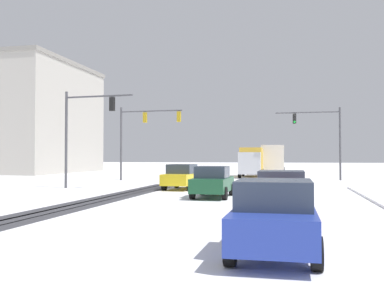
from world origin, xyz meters
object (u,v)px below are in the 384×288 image
(car_blue_fourth, at_px, (275,217))
(box_truck_delivery, at_px, (251,161))
(bus_oncoming, at_px, (273,157))
(traffic_signal_far_left, at_px, (142,128))
(car_dark_green_second, at_px, (213,182))
(car_yellow_cab_lead, at_px, (182,177))
(car_red_third, at_px, (282,193))
(traffic_signal_near_left, at_px, (84,123))
(traffic_signal_far_right, at_px, (322,131))

(car_blue_fourth, distance_m, box_truck_delivery, 36.60)
(car_blue_fourth, height_order, bus_oncoming, bus_oncoming)
(traffic_signal_far_left, bearing_deg, car_dark_green_second, -58.79)
(car_yellow_cab_lead, distance_m, car_red_third, 13.58)
(traffic_signal_near_left, height_order, traffic_signal_far_left, same)
(car_blue_fourth, bearing_deg, car_yellow_cab_lead, 109.59)
(car_red_third, bearing_deg, traffic_signal_far_right, 83.12)
(car_red_third, bearing_deg, traffic_signal_far_left, 120.42)
(car_dark_green_second, height_order, car_blue_fourth, same)
(traffic_signal_far_right, distance_m, car_dark_green_second, 20.20)
(traffic_signal_near_left, relative_size, car_dark_green_second, 1.58)
(bus_oncoming, xyz_separation_m, box_truck_delivery, (-1.82, -8.87, -0.36))
(traffic_signal_far_left, distance_m, box_truck_delivery, 12.79)
(car_red_third, bearing_deg, car_yellow_cab_lead, 118.73)
(traffic_signal_near_left, xyz_separation_m, bus_oncoming, (11.33, 27.61, -2.36))
(traffic_signal_near_left, height_order, car_yellow_cab_lead, traffic_signal_near_left)
(traffic_signal_far_left, xyz_separation_m, box_truck_delivery, (8.83, 8.76, -3.00))
(car_blue_fourth, relative_size, bus_oncoming, 0.37)
(car_dark_green_second, xyz_separation_m, car_blue_fourth, (3.62, -13.03, 0.00))
(bus_oncoming, bearing_deg, traffic_signal_far_left, -121.15)
(bus_oncoming, bearing_deg, car_blue_fourth, -87.69)
(traffic_signal_near_left, height_order, box_truck_delivery, traffic_signal_near_left)
(car_blue_fourth, bearing_deg, box_truck_delivery, 95.71)
(car_yellow_cab_lead, height_order, bus_oncoming, bus_oncoming)
(traffic_signal_far_right, relative_size, car_yellow_cab_lead, 1.55)
(car_yellow_cab_lead, xyz_separation_m, bus_oncoming, (4.68, 26.99, 1.18))
(traffic_signal_near_left, bearing_deg, traffic_signal_far_left, 86.12)
(traffic_signal_near_left, distance_m, box_truck_delivery, 21.19)
(traffic_signal_far_right, height_order, car_dark_green_second, traffic_signal_far_right)
(car_yellow_cab_lead, distance_m, car_blue_fourth, 19.40)
(traffic_signal_far_right, relative_size, traffic_signal_far_left, 1.00)
(traffic_signal_far_left, relative_size, car_yellow_cab_lead, 1.55)
(bus_oncoming, relative_size, box_truck_delivery, 1.48)
(car_yellow_cab_lead, bearing_deg, bus_oncoming, 80.16)
(car_yellow_cab_lead, relative_size, box_truck_delivery, 0.56)
(car_yellow_cab_lead, bearing_deg, traffic_signal_far_left, 122.49)
(car_yellow_cab_lead, relative_size, car_blue_fourth, 1.02)
(traffic_signal_near_left, bearing_deg, car_red_third, -40.59)
(traffic_signal_near_left, bearing_deg, traffic_signal_far_right, 40.96)
(traffic_signal_near_left, distance_m, bus_oncoming, 29.94)
(car_blue_fourth, bearing_deg, bus_oncoming, 92.31)
(traffic_signal_far_right, distance_m, car_blue_fourth, 32.10)
(traffic_signal_far_left, height_order, box_truck_delivery, traffic_signal_far_left)
(car_dark_green_second, distance_m, car_red_third, 7.59)
(traffic_signal_far_right, bearing_deg, traffic_signal_far_left, -165.23)
(car_yellow_cab_lead, bearing_deg, car_blue_fourth, -70.41)
(traffic_signal_far_left, xyz_separation_m, car_blue_fourth, (12.47, -27.65, -3.81))
(car_dark_green_second, bearing_deg, car_red_third, -61.35)
(traffic_signal_far_right, xyz_separation_m, car_yellow_cab_lead, (-9.59, -13.47, -3.59))
(bus_oncoming, bearing_deg, box_truck_delivery, -101.58)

